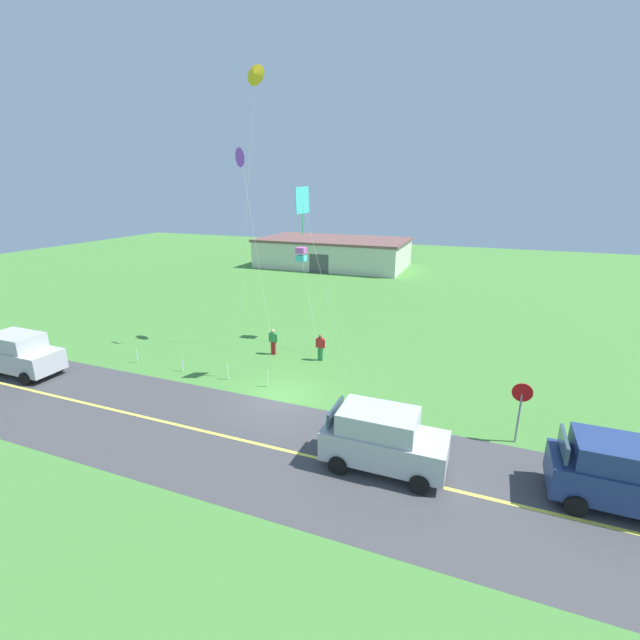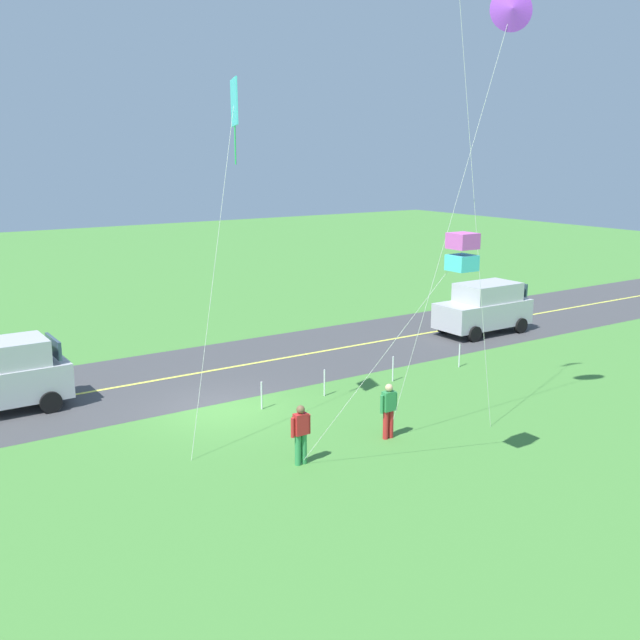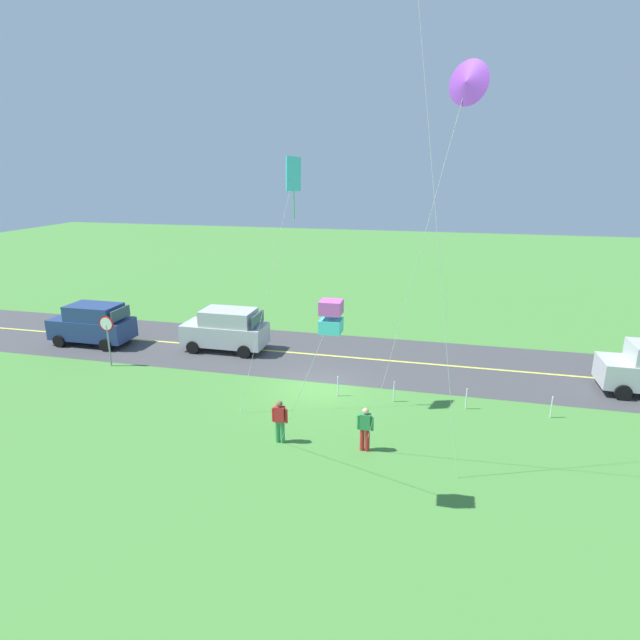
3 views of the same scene
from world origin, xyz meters
TOP-DOWN VIEW (x-y plane):
  - ground_plane at (0.00, 0.00)m, footprint 120.00×120.00m
  - asphalt_road at (0.00, -4.00)m, footprint 120.00×7.00m
  - road_centre_stripe at (0.00, -4.00)m, footprint 120.00×0.16m
  - car_suv_foreground at (5.86, -3.60)m, footprint 4.40×2.12m
  - car_parked_east_near at (13.39, -2.84)m, footprint 4.40×2.12m
  - stop_sign at (10.47, -0.10)m, footprint 0.76×0.08m
  - person_adult_near at (-2.86, 4.79)m, footprint 0.58×0.22m
  - person_adult_companion at (0.14, 4.94)m, footprint 0.58×0.22m
  - kite_red_low at (-5.34, 6.27)m, footprint 3.03×1.88m
  - kite_blue_mid at (-2.33, 7.95)m, footprint 2.76×3.30m
  - kite_yellow_high at (0.38, 2.11)m, footprint 2.23×1.52m
  - fence_post_0 at (-9.56, 0.70)m, footprint 0.05×0.05m
  - fence_post_1 at (-6.36, 0.70)m, footprint 0.05×0.05m
  - fence_post_2 at (-3.45, 0.70)m, footprint 0.05×0.05m
  - fence_post_3 at (-1.08, 0.70)m, footprint 0.05×0.05m

SIDE VIEW (x-z plane):
  - ground_plane at x=0.00m, z-range -0.10..0.00m
  - asphalt_road at x=0.00m, z-range 0.00..0.00m
  - road_centre_stripe at x=0.00m, z-range 0.00..0.01m
  - fence_post_0 at x=-9.56m, z-range 0.00..0.90m
  - fence_post_1 at x=-6.36m, z-range 0.00..0.90m
  - fence_post_2 at x=-3.45m, z-range 0.00..0.90m
  - fence_post_3 at x=-1.08m, z-range 0.00..0.90m
  - person_adult_near at x=-2.86m, z-range 0.06..1.66m
  - person_adult_companion at x=0.14m, z-range 0.06..1.66m
  - car_suv_foreground at x=5.86m, z-range 0.03..2.27m
  - car_parked_east_near at x=13.39m, z-range 0.03..2.27m
  - stop_sign at x=10.47m, z-range 0.52..3.08m
  - kite_blue_mid at x=-2.33m, z-range 2.61..8.71m
  - kite_yellow_high at x=0.38m, z-range 4.09..13.88m
  - kite_red_low at x=-5.34m, z-range 5.36..17.30m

